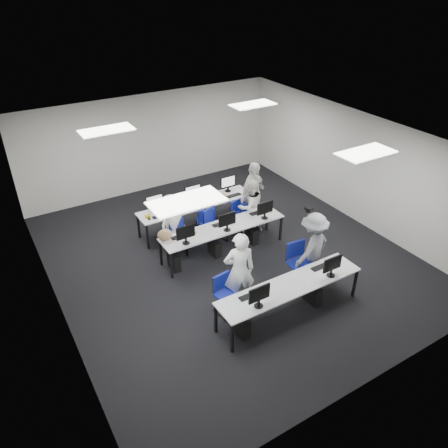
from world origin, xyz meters
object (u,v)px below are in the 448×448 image
chair_0 (227,302)px  chair_3 (215,232)px  chair_4 (241,222)px  photographer (312,247)px  chair_2 (178,243)px  student_3 (253,194)px  student_2 (172,223)px  chair_5 (174,236)px  desk_mid (223,229)px  student_0 (239,271)px  student_1 (250,206)px  desk_front (290,287)px  chair_6 (205,226)px  chair_1 (299,271)px  chair_7 (244,219)px

chair_0 → chair_3: chair_3 is taller
chair_4 → photographer: photographer is taller
chair_2 → student_3: 2.48m
chair_2 → student_2: (-0.01, 0.25, 0.47)m
chair_5 → student_2: bearing=-131.7°
chair_3 → photographer: photographer is taller
desk_mid → student_3: student_3 is taller
student_0 → student_1: 2.99m
chair_3 → student_0: bearing=-130.5°
desk_mid → student_1: bearing=23.5°
chair_4 → student_1: student_1 is taller
desk_front → photographer: (1.17, 0.70, 0.15)m
chair_3 → desk_front: bearing=-113.0°
student_3 → desk_front: bearing=-135.7°
desk_front → photographer: size_ratio=1.93×
student_2 → chair_6: bearing=-16.0°
chair_1 → student_1: bearing=87.2°
student_2 → chair_1: bearing=-78.4°
chair_3 → chair_7: (1.03, 0.23, -0.03)m
chair_5 → chair_6: size_ratio=1.00×
student_0 → student_2: 2.67m
student_3 → desk_mid: bearing=-173.9°
chair_7 → chair_6: bearing=-179.1°
desk_mid → chair_5: chair_5 is taller
desk_mid → photographer: photographer is taller
chair_5 → desk_mid: bearing=-45.1°
chair_1 → chair_3: 2.54m
chair_2 → student_1: 2.17m
desk_front → student_0: student_0 is taller
desk_mid → photographer: (1.17, -1.90, 0.15)m
chair_0 → desk_front: bearing=-40.2°
chair_1 → chair_4: chair_1 is taller
chair_1 → chair_5: (-1.74, 2.81, -0.04)m
chair_4 → photographer: 2.61m
chair_2 → chair_4: bearing=17.5°
student_2 → student_3: 2.40m
chair_3 → chair_7: 1.06m
chair_6 → photographer: (1.18, -2.81, 0.56)m
desk_front → chair_3: 3.13m
desk_front → chair_1: bearing=39.6°
student_1 → student_0: bearing=52.6°
chair_4 → chair_7: bearing=15.3°
chair_7 → student_0: size_ratio=0.47×
chair_3 → photographer: bearing=-87.1°
desk_front → student_0: 1.07m
student_0 → student_3: size_ratio=0.98×
student_1 → photographer: 2.39m
desk_mid → chair_6: 0.99m
chair_3 → chair_6: bearing=77.8°
desk_mid → chair_7: size_ratio=3.85×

